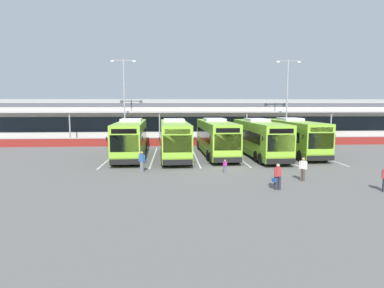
# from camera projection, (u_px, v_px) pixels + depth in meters

# --- Properties ---
(ground_plane) EXTENTS (200.00, 200.00, 0.00)m
(ground_plane) POSITION_uv_depth(u_px,v_px,m) (225.00, 167.00, 27.31)
(ground_plane) COLOR #605E5B
(terminal_building) EXTENTS (70.00, 13.00, 6.00)m
(terminal_building) POSITION_uv_depth(u_px,v_px,m) (199.00, 118.00, 53.61)
(terminal_building) COLOR beige
(terminal_building) RESTS_ON ground
(red_barrier_wall) EXTENTS (60.00, 0.40, 1.10)m
(red_barrier_wall) POSITION_uv_depth(u_px,v_px,m) (207.00, 141.00, 41.61)
(red_barrier_wall) COLOR maroon
(red_barrier_wall) RESTS_ON ground
(coach_bus_leftmost) EXTENTS (3.23, 12.23, 3.78)m
(coach_bus_leftmost) POSITION_uv_depth(u_px,v_px,m) (131.00, 139.00, 32.46)
(coach_bus_leftmost) COLOR #8CC633
(coach_bus_leftmost) RESTS_ON ground
(coach_bus_left_centre) EXTENTS (3.23, 12.23, 3.78)m
(coach_bus_left_centre) POSITION_uv_depth(u_px,v_px,m) (174.00, 139.00, 32.25)
(coach_bus_left_centre) COLOR #8CC633
(coach_bus_left_centre) RESTS_ON ground
(coach_bus_centre) EXTENTS (3.23, 12.23, 3.78)m
(coach_bus_centre) POSITION_uv_depth(u_px,v_px,m) (216.00, 138.00, 33.37)
(coach_bus_centre) COLOR #8CC633
(coach_bus_centre) RESTS_ON ground
(coach_bus_right_centre) EXTENTS (3.23, 12.23, 3.78)m
(coach_bus_right_centre) POSITION_uv_depth(u_px,v_px,m) (259.00, 139.00, 32.71)
(coach_bus_right_centre) COLOR #8CC633
(coach_bus_right_centre) RESTS_ON ground
(coach_bus_rightmost) EXTENTS (3.23, 12.23, 3.78)m
(coach_bus_rightmost) POSITION_uv_depth(u_px,v_px,m) (293.00, 137.00, 34.34)
(coach_bus_rightmost) COLOR #8CC633
(coach_bus_rightmost) RESTS_ON ground
(bay_stripe_far_west) EXTENTS (0.14, 13.00, 0.01)m
(bay_stripe_far_west) POSITION_uv_depth(u_px,v_px,m) (112.00, 157.00, 32.63)
(bay_stripe_far_west) COLOR silver
(bay_stripe_far_west) RESTS_ON ground
(bay_stripe_west) EXTENTS (0.14, 13.00, 0.01)m
(bay_stripe_west) POSITION_uv_depth(u_px,v_px,m) (154.00, 156.00, 32.88)
(bay_stripe_west) COLOR silver
(bay_stripe_west) RESTS_ON ground
(bay_stripe_mid_west) EXTENTS (0.14, 13.00, 0.01)m
(bay_stripe_mid_west) POSITION_uv_depth(u_px,v_px,m) (195.00, 156.00, 33.13)
(bay_stripe_mid_west) COLOR silver
(bay_stripe_mid_west) RESTS_ON ground
(bay_stripe_centre) EXTENTS (0.14, 13.00, 0.01)m
(bay_stripe_centre) POSITION_uv_depth(u_px,v_px,m) (236.00, 156.00, 33.38)
(bay_stripe_centre) COLOR silver
(bay_stripe_centre) RESTS_ON ground
(bay_stripe_mid_east) EXTENTS (0.14, 13.00, 0.01)m
(bay_stripe_mid_east) POSITION_uv_depth(u_px,v_px,m) (276.00, 155.00, 33.63)
(bay_stripe_mid_east) COLOR silver
(bay_stripe_mid_east) RESTS_ON ground
(bay_stripe_east) EXTENTS (0.14, 13.00, 0.01)m
(bay_stripe_east) POSITION_uv_depth(u_px,v_px,m) (316.00, 155.00, 33.88)
(bay_stripe_east) COLOR silver
(bay_stripe_east) RESTS_ON ground
(pedestrian_with_handbag) EXTENTS (0.64, 0.44, 1.62)m
(pedestrian_with_handbag) POSITION_uv_depth(u_px,v_px,m) (277.00, 176.00, 19.92)
(pedestrian_with_handbag) COLOR #33333D
(pedestrian_with_handbag) RESTS_ON ground
(pedestrian_in_dark_coat) EXTENTS (0.52, 0.40, 1.62)m
(pedestrian_in_dark_coat) POSITION_uv_depth(u_px,v_px,m) (142.00, 161.00, 25.17)
(pedestrian_in_dark_coat) COLOR slate
(pedestrian_in_dark_coat) RESTS_ON ground
(pedestrian_child) EXTENTS (0.33, 0.19, 1.00)m
(pedestrian_child) POSITION_uv_depth(u_px,v_px,m) (225.00, 166.00, 25.00)
(pedestrian_child) COLOR slate
(pedestrian_child) RESTS_ON ground
(pedestrian_near_bin) EXTENTS (0.52, 0.40, 1.62)m
(pedestrian_near_bin) POSITION_uv_depth(u_px,v_px,m) (303.00, 168.00, 22.22)
(pedestrian_near_bin) COLOR #4C4238
(pedestrian_near_bin) RESTS_ON ground
(lamp_post_west) EXTENTS (3.24, 0.28, 11.00)m
(lamp_post_west) POSITION_uv_depth(u_px,v_px,m) (124.00, 96.00, 42.40)
(lamp_post_west) COLOR #9E9EA3
(lamp_post_west) RESTS_ON ground
(lamp_post_centre) EXTENTS (3.24, 0.28, 11.00)m
(lamp_post_centre) POSITION_uv_depth(u_px,v_px,m) (287.00, 96.00, 43.16)
(lamp_post_centre) COLOR #9E9EA3
(lamp_post_centre) RESTS_ON ground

